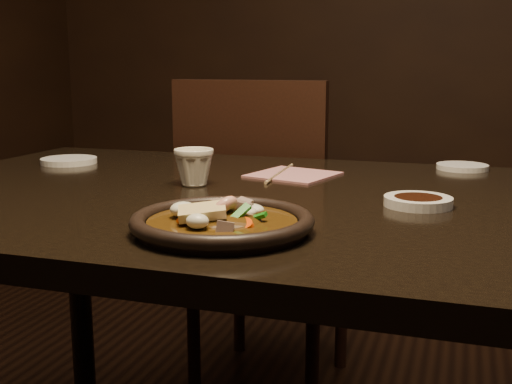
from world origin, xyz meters
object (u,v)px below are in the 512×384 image
(table, at_px, (304,239))
(plate, at_px, (222,223))
(tea_cup, at_px, (194,166))
(chair, at_px, (264,229))

(table, bearing_deg, plate, -100.15)
(table, height_order, tea_cup, tea_cup)
(chair, distance_m, plate, 0.97)
(plate, bearing_deg, chair, 104.03)
(table, distance_m, chair, 0.71)
(table, relative_size, chair, 1.71)
(chair, height_order, plate, chair)
(chair, relative_size, plate, 3.70)
(plate, relative_size, tea_cup, 3.35)
(tea_cup, bearing_deg, table, -8.61)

